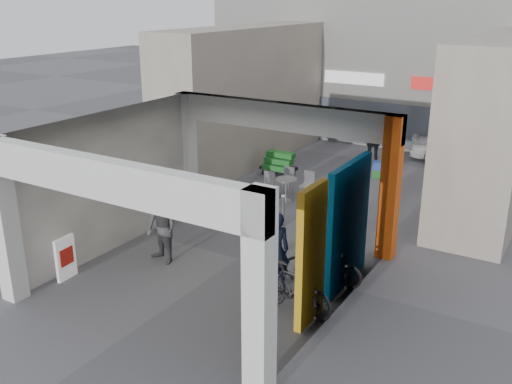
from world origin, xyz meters
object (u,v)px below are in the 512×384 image
Objects in this scene: man_elderly at (320,236)px; border_collie at (264,258)px; bicycle_front at (323,266)px; white_van at (460,146)px; cafe_set at (287,188)px; man_with_dog at (275,251)px; man_back_turned at (161,229)px; man_crates at (374,141)px; produce_stand at (279,166)px; bicycle_rear at (294,289)px.

border_collie is at bearing -143.65° from man_elderly.
white_van is at bearing -12.04° from bicycle_front.
man_elderly is 0.82m from bicycle_front.
man_elderly reaches higher than cafe_set.
man_with_dog is at bearing 118.03° from bicycle_front.
man_back_turned is 10.52m from man_crates.
man_crates is (-0.80, 9.40, 0.71)m from border_collie.
man_back_turned is 0.91× the size of man_crates.
produce_stand is 7.27m from border_collie.
border_collie is 0.31× the size of man_crates.
white_van is at bearing -160.12° from man_crates.
man_with_dog is at bearing -46.90° from produce_stand.
man_elderly reaches higher than produce_stand.
produce_stand is 9.29m from bicycle_rear.
cafe_set is at bearing -108.36° from man_with_dog.
man_back_turned is at bearing -67.65° from produce_stand.
white_van is (0.32, 12.99, 0.09)m from bicycle_rear.
man_elderly is at bearing -53.04° from cafe_set.
border_collie is at bearing 76.03° from man_crates.
man_crates reaches higher than white_van.
man_back_turned reaches higher than man_elderly.
bicycle_rear is (3.75, -0.43, -0.33)m from man_back_turned.
bicycle_front is 11.64m from white_van.
man_crates is at bearing 115.44° from white_van.
cafe_set is 6.90m from bicycle_rear.
bicycle_rear is (0.83, -0.70, -0.36)m from man_with_dog.
man_back_turned is at bearing -38.80° from man_with_dog.
man_with_dog is at bearing 161.37° from white_van.
produce_stand is at bearing 125.19° from cafe_set.
man_back_turned is (-0.36, -5.58, 0.55)m from cafe_set.
white_van is at bearing 75.70° from border_collie.
man_back_turned is at bearing 148.77° from white_van.
bicycle_front is (4.77, -6.61, 0.14)m from produce_stand.
cafe_set is at bearing -40.20° from produce_stand.
bicycle_front is at bearing -8.74° from border_collie.
cafe_set is 1.16× the size of produce_stand.
man_back_turned reaches higher than cafe_set.
border_collie is at bearing 157.51° from white_van.
cafe_set is 2.48× the size of border_collie.
bicycle_rear is 0.48× the size of white_van.
white_van is (0.32, 11.63, 0.16)m from bicycle_front.
produce_stand is at bearing 25.38° from bicycle_front.
man_elderly is at bearing -39.00° from produce_stand.
man_back_turned is at bearing 63.51° from man_crates.
white_van reaches higher than produce_stand.
bicycle_front reaches higher than border_collie.
man_with_dog is at bearing -64.23° from cafe_set.
bicycle_rear is at bearing 6.80° from man_back_turned.
produce_stand is 2.14× the size of border_collie.
border_collie is at bearing -67.95° from cafe_set.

